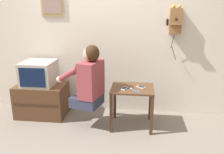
# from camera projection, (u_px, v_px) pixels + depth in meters

# --- Properties ---
(ground_plane) EXTENTS (14.00, 14.00, 0.00)m
(ground_plane) POSITION_uv_depth(u_px,v_px,m) (83.00, 151.00, 2.77)
(ground_plane) COLOR slate
(wall_back) EXTENTS (6.80, 0.05, 2.55)m
(wall_back) POSITION_uv_depth(u_px,v_px,m) (99.00, 30.00, 3.57)
(wall_back) COLOR beige
(wall_back) RESTS_ON ground_plane
(side_table) EXTENTS (0.57, 0.50, 0.56)m
(side_table) POSITION_uv_depth(u_px,v_px,m) (132.00, 95.00, 3.24)
(side_table) COLOR #51331E
(side_table) RESTS_ON ground_plane
(person) EXTENTS (0.61, 0.52, 0.84)m
(person) POSITION_uv_depth(u_px,v_px,m) (89.00, 79.00, 3.14)
(person) COLOR #2D3347
(person) RESTS_ON ground_plane
(tv_stand) EXTENTS (0.73, 0.48, 0.49)m
(tv_stand) POSITION_uv_depth(u_px,v_px,m) (42.00, 100.00, 3.62)
(tv_stand) COLOR #51331E
(tv_stand) RESTS_ON ground_plane
(television) EXTENTS (0.46, 0.48, 0.35)m
(television) POSITION_uv_depth(u_px,v_px,m) (39.00, 73.00, 3.51)
(television) COLOR #ADA89E
(television) RESTS_ON tv_stand
(wall_phone_antique) EXTENTS (0.21, 0.18, 0.77)m
(wall_phone_antique) POSITION_uv_depth(u_px,v_px,m) (175.00, 21.00, 3.32)
(wall_phone_antique) COLOR olive
(framed_picture) EXTENTS (0.34, 0.03, 0.47)m
(framed_picture) POSITION_uv_depth(u_px,v_px,m) (52.00, 0.00, 3.48)
(framed_picture) COLOR tan
(cell_phone_held) EXTENTS (0.10, 0.14, 0.01)m
(cell_phone_held) POSITION_uv_depth(u_px,v_px,m) (125.00, 88.00, 3.16)
(cell_phone_held) COLOR silver
(cell_phone_held) RESTS_ON side_table
(cell_phone_spare) EXTENTS (0.13, 0.13, 0.01)m
(cell_phone_spare) POSITION_uv_depth(u_px,v_px,m) (141.00, 87.00, 3.21)
(cell_phone_spare) COLOR silver
(cell_phone_spare) RESTS_ON side_table
(toothbrush) EXTENTS (0.14, 0.14, 0.02)m
(toothbrush) POSITION_uv_depth(u_px,v_px,m) (135.00, 90.00, 3.08)
(toothbrush) COLOR #338CD8
(toothbrush) RESTS_ON side_table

